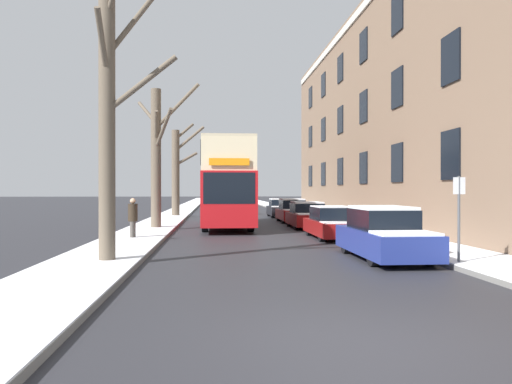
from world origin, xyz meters
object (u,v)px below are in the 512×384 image
bare_tree_left_0 (110,113)px  parked_car_0 (384,235)px  parked_car_2 (307,216)px  pedestrian_left_sidewalk (133,218)px  parked_car_3 (292,211)px  bare_tree_left_1 (157,152)px  parked_car_1 (333,223)px  bare_tree_left_2 (177,170)px  double_decker_bus (226,180)px  street_sign_post (459,215)px  oncoming_van (216,200)px  parked_car_4 (280,208)px

bare_tree_left_0 → parked_car_0: bearing=4.8°
parked_car_2 → pedestrian_left_sidewalk: pedestrian_left_sidewalk is taller
parked_car_0 → parked_car_3: 17.34m
bare_tree_left_1 → parked_car_3: 10.44m
bare_tree_left_1 → parked_car_0: bearing=-55.2°
parked_car_1 → pedestrian_left_sidewalk: (-8.21, -0.59, 0.31)m
bare_tree_left_0 → bare_tree_left_2: bare_tree_left_0 is taller
double_decker_bus → street_sign_post: size_ratio=4.48×
bare_tree_left_2 → double_decker_bus: bare_tree_left_2 is taller
parked_car_3 → oncoming_van: size_ratio=0.79×
parked_car_0 → parked_car_3: size_ratio=1.09×
street_sign_post → bare_tree_left_2: bearing=109.9°
bare_tree_left_0 → parked_car_2: (7.77, 12.83, -3.45)m
double_decker_bus → parked_car_4: size_ratio=2.68×
bare_tree_left_0 → double_decker_bus: bearing=76.0°
bare_tree_left_0 → bare_tree_left_1: bare_tree_left_0 is taller
bare_tree_left_0 → parked_car_0: bare_tree_left_0 is taller
pedestrian_left_sidewalk → double_decker_bus: bearing=159.2°
parked_car_1 → oncoming_van: oncoming_van is taller
parked_car_1 → bare_tree_left_1: bearing=147.8°
bare_tree_left_2 → street_sign_post: bearing=-70.1°
parked_car_1 → parked_car_4: (0.00, 16.96, 0.02)m
bare_tree_left_1 → parked_car_1: (7.89, -4.97, -3.35)m
bare_tree_left_0 → parked_car_2: bearing=58.8°
parked_car_2 → parked_car_4: parked_car_2 is taller
bare_tree_left_0 → bare_tree_left_1: (-0.12, 12.02, -0.13)m
bare_tree_left_2 → double_decker_bus: size_ratio=0.68×
bare_tree_left_0 → street_sign_post: bearing=-7.5°
parked_car_2 → oncoming_van: bearing=106.2°
double_decker_bus → oncoming_van: 15.71m
double_decker_bus → parked_car_1: 8.26m
parked_car_2 → bare_tree_left_2: bearing=124.7°
parked_car_2 → double_decker_bus: bearing=167.2°
parked_car_2 → street_sign_post: bearing=-84.5°
pedestrian_left_sidewalk → street_sign_post: bearing=58.4°
bare_tree_left_0 → parked_car_3: bare_tree_left_0 is taller
parked_car_3 → parked_car_0: bearing=-90.0°
street_sign_post → double_decker_bus: bearing=110.7°
bare_tree_left_1 → parked_car_2: 8.60m
parked_car_3 → parked_car_1: bearing=-90.0°
parked_car_1 → parked_car_4: parked_car_4 is taller
bare_tree_left_2 → parked_car_4: bare_tree_left_2 is taller
double_decker_bus → parked_car_1: double_decker_bus is taller
parked_car_3 → parked_car_2: bearing=-90.0°
bare_tree_left_0 → parked_car_2: bare_tree_left_0 is taller
double_decker_bus → parked_car_0: 13.97m
pedestrian_left_sidewalk → parked_car_1: bearing=101.3°
parked_car_1 → parked_car_3: size_ratio=1.06×
parked_car_4 → pedestrian_left_sidewalk: (-8.21, -17.55, 0.29)m
bare_tree_left_0 → parked_car_1: bearing=42.2°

